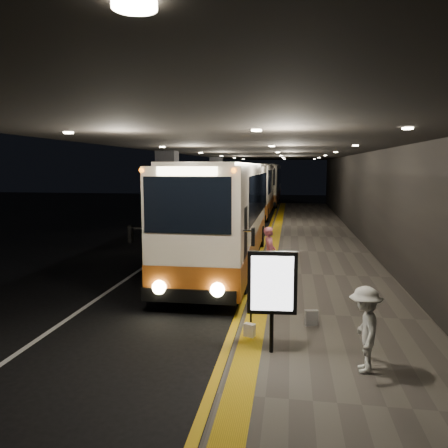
% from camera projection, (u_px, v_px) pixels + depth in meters
% --- Properties ---
extents(ground, '(90.00, 90.00, 0.00)m').
position_uv_depth(ground, '(179.00, 280.00, 14.48)').
color(ground, black).
extents(lane_line_white, '(0.12, 50.00, 0.01)m').
position_uv_depth(lane_line_white, '(168.00, 250.00, 19.65)').
color(lane_line_white, silver).
rests_on(lane_line_white, ground).
extents(kerb_stripe_yellow, '(0.18, 50.00, 0.01)m').
position_uv_depth(kerb_stripe_yellow, '(261.00, 253.00, 19.02)').
color(kerb_stripe_yellow, gold).
rests_on(kerb_stripe_yellow, ground).
extents(sidewalk, '(4.50, 50.00, 0.15)m').
position_uv_depth(sidewalk, '(317.00, 253.00, 18.65)').
color(sidewalk, '#514C44').
rests_on(sidewalk, ground).
extents(tactile_strip, '(0.50, 50.00, 0.01)m').
position_uv_depth(tactile_strip, '(272.00, 250.00, 18.93)').
color(tactile_strip, gold).
rests_on(tactile_strip, sidewalk).
extents(terminal_wall, '(0.10, 50.00, 6.00)m').
position_uv_depth(terminal_wall, '(374.00, 185.00, 17.93)').
color(terminal_wall, black).
rests_on(terminal_wall, ground).
extents(support_columns, '(0.80, 24.80, 4.40)m').
position_uv_depth(support_columns, '(168.00, 204.00, 18.34)').
color(support_columns, black).
rests_on(support_columns, ground).
extents(canopy, '(9.00, 50.00, 0.40)m').
position_uv_depth(canopy, '(265.00, 146.00, 18.40)').
color(canopy, black).
rests_on(canopy, support_columns).
extents(coach_main, '(2.63, 12.13, 3.76)m').
position_uv_depth(coach_main, '(224.00, 218.00, 16.55)').
color(coach_main, beige).
rests_on(coach_main, ground).
extents(coach_second, '(2.58, 12.14, 3.81)m').
position_uv_depth(coach_second, '(255.00, 192.00, 33.29)').
color(coach_second, beige).
rests_on(coach_second, ground).
extents(coach_third, '(2.61, 12.31, 3.87)m').
position_uv_depth(coach_third, '(266.00, 186.00, 43.12)').
color(coach_third, beige).
rests_on(coach_third, ground).
extents(passenger_boarding, '(0.40, 0.61, 1.68)m').
position_uv_depth(passenger_boarding, '(269.00, 253.00, 14.11)').
color(passenger_boarding, '#C85D74').
rests_on(passenger_boarding, sidewalk).
extents(passenger_waiting_white, '(0.51, 1.01, 1.53)m').
position_uv_depth(passenger_waiting_white, '(365.00, 329.00, 7.66)').
color(passenger_waiting_white, beige).
rests_on(passenger_waiting_white, sidewalk).
extents(bag_polka, '(0.31, 0.19, 0.35)m').
position_uv_depth(bag_polka, '(311.00, 318.00, 9.96)').
color(bag_polka, black).
rests_on(bag_polka, sidewalk).
extents(bag_plain, '(0.26, 0.21, 0.29)m').
position_uv_depth(bag_plain, '(250.00, 330.00, 9.28)').
color(bag_plain, silver).
rests_on(bag_plain, sidewalk).
extents(info_sign, '(0.95, 0.19, 2.01)m').
position_uv_depth(info_sign, '(272.00, 285.00, 8.36)').
color(info_sign, black).
rests_on(info_sign, sidewalk).
extents(stanchion_post, '(0.05, 0.05, 1.09)m').
position_uv_depth(stanchion_post, '(251.00, 300.00, 10.09)').
color(stanchion_post, black).
rests_on(stanchion_post, sidewalk).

